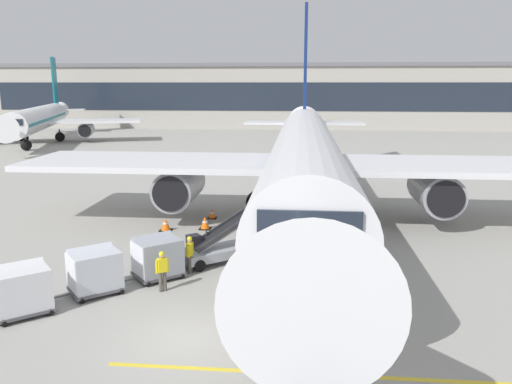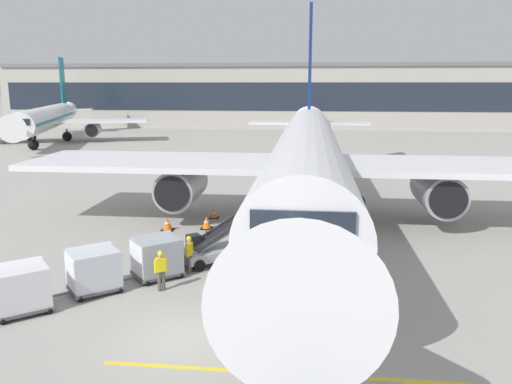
% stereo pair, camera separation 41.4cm
% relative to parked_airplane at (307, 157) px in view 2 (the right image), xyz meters
% --- Properties ---
extents(ground_plane, '(600.00, 600.00, 0.00)m').
position_rel_parked_airplane_xyz_m(ground_plane, '(-3.97, -15.93, -4.06)').
color(ground_plane, '#9E9B93').
extents(parked_airplane, '(35.14, 45.67, 15.56)m').
position_rel_parked_airplane_xyz_m(parked_airplane, '(0.00, 0.00, 0.00)').
color(parked_airplane, white).
rests_on(parked_airplane, ground).
extents(belt_loader, '(4.97, 4.21, 3.03)m').
position_rel_parked_airplane_xyz_m(belt_loader, '(-4.10, -8.13, -3.20)').
color(belt_loader, '#A3A8B2').
rests_on(belt_loader, ground).
extents(baggage_cart_lead, '(2.61, 2.51, 1.91)m').
position_rel_parked_airplane_xyz_m(baggage_cart_lead, '(-6.49, -10.55, -3.06)').
color(baggage_cart_lead, '#515156').
rests_on(baggage_cart_lead, ground).
extents(baggage_cart_second, '(2.61, 2.51, 1.91)m').
position_rel_parked_airplane_xyz_m(baggage_cart_second, '(-8.58, -12.45, -3.06)').
color(baggage_cart_second, '#515156').
rests_on(baggage_cart_second, ground).
extents(baggage_cart_third, '(2.61, 2.51, 1.91)m').
position_rel_parked_airplane_xyz_m(baggage_cart_third, '(-10.51, -14.61, -3.06)').
color(baggage_cart_third, '#515156').
rests_on(baggage_cart_third, ground).
extents(ground_crew_by_loader, '(0.53, 0.38, 1.74)m').
position_rel_parked_airplane_xyz_m(ground_crew_by_loader, '(-2.78, -9.08, -3.07)').
color(ground_crew_by_loader, black).
rests_on(ground_crew_by_loader, ground).
extents(ground_crew_by_carts, '(0.28, 0.57, 1.74)m').
position_rel_parked_airplane_xyz_m(ground_crew_by_carts, '(-5.16, -9.87, -3.07)').
color(ground_crew_by_carts, '#514C42').
rests_on(ground_crew_by_carts, ground).
extents(ground_crew_marshaller, '(0.48, 0.41, 1.74)m').
position_rel_parked_airplane_xyz_m(ground_crew_marshaller, '(-5.85, -12.03, -3.07)').
color(ground_crew_marshaller, '#514C42').
rests_on(ground_crew_marshaller, ground).
extents(ground_crew_wingwalker, '(0.54, 0.36, 1.74)m').
position_rel_parked_airplane_xyz_m(ground_crew_wingwalker, '(-6.31, -9.07, -3.07)').
color(ground_crew_wingwalker, black).
rests_on(ground_crew_wingwalker, ground).
extents(safety_cone_engine_keepout, '(0.68, 0.68, 0.76)m').
position_rel_parked_airplane_xyz_m(safety_cone_engine_keepout, '(-5.87, -2.65, -3.69)').
color(safety_cone_engine_keepout, black).
rests_on(safety_cone_engine_keepout, ground).
extents(safety_cone_wingtip, '(0.70, 0.70, 0.79)m').
position_rel_parked_airplane_xyz_m(safety_cone_wingtip, '(-8.11, -3.21, -3.68)').
color(safety_cone_wingtip, black).
rests_on(safety_cone_wingtip, ground).
extents(safety_cone_nose_mark, '(0.56, 0.56, 0.64)m').
position_rel_parked_airplane_xyz_m(safety_cone_nose_mark, '(-5.89, -0.19, -3.75)').
color(safety_cone_nose_mark, black).
rests_on(safety_cone_nose_mark, ground).
extents(apron_guidance_line_lead_in, '(0.20, 110.00, 0.01)m').
position_rel_parked_airplane_xyz_m(apron_guidance_line_lead_in, '(-0.36, -0.79, -4.06)').
color(apron_guidance_line_lead_in, yellow).
rests_on(apron_guidance_line_lead_in, ground).
extents(apron_guidance_line_stop_bar, '(12.00, 0.20, 0.01)m').
position_rel_parked_airplane_xyz_m(apron_guidance_line_stop_bar, '(0.00, -17.74, -4.06)').
color(apron_guidance_line_stop_bar, yellow).
rests_on(apron_guidance_line_stop_bar, ground).
extents(terminal_building, '(110.68, 14.59, 12.28)m').
position_rel_parked_airplane_xyz_m(terminal_building, '(-5.95, 72.62, 2.03)').
color(terminal_building, '#A8A399').
rests_on(terminal_building, ground).
extents(distant_airplane, '(29.27, 36.97, 12.89)m').
position_rel_parked_airplane_xyz_m(distant_airplane, '(-38.51, 40.21, -0.63)').
color(distant_airplane, white).
rests_on(distant_airplane, ground).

